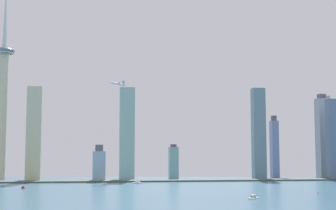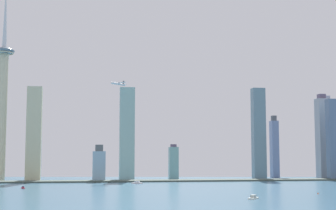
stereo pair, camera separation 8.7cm
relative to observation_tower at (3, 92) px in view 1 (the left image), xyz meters
The scene contains 17 objects.
waterfront_pier 315.40m from the observation_tower, ahead, with size 939.10×40.35×2.52m, color #48554C.
observation_tower is the anchor object (origin of this frame).
skyscraper_0 456.46m from the observation_tower, ahead, with size 23.22×17.20×166.65m.
skyscraper_1 571.00m from the observation_tower, ahead, with size 19.92×21.21×155.37m.
skyscraper_2 199.73m from the observation_tower, ahead, with size 20.75×13.95×59.72m.
skyscraper_3 315.82m from the observation_tower, ahead, with size 16.69×13.30×62.26m.
skyscraper_5 86.73m from the observation_tower, 10.55° to the right, with size 23.99×14.69×155.08m.
skyscraper_6 597.08m from the observation_tower, ahead, with size 12.43×16.76×156.62m.
skyscraper_7 508.67m from the observation_tower, ahead, with size 13.46×16.15×119.18m.
skyscraper_9 129.54m from the observation_tower, 46.63° to the left, with size 13.48×21.83×88.52m.
skyscraper_11 221.39m from the observation_tower, 10.09° to the left, with size 26.56×14.93×163.42m.
skyscraper_12 572.02m from the observation_tower, ahead, with size 21.81×16.59×141.34m.
boat_0 242.93m from the observation_tower, 72.56° to the right, with size 5.37×9.45×7.87m.
boat_1 276.28m from the observation_tower, 25.14° to the right, with size 16.78×14.58×9.32m.
boat_2 506.28m from the observation_tower, 52.26° to the right, with size 14.45×16.98×3.94m.
channel_buoy_0 531.61m from the observation_tower, 40.67° to the right, with size 1.71×1.71×1.67m, color #E54C19.
airplane 191.54m from the observation_tower, ahead, with size 28.38×27.98×8.80m.
Camera 1 is at (-141.41, -293.86, 41.02)m, focal length 53.64 mm.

